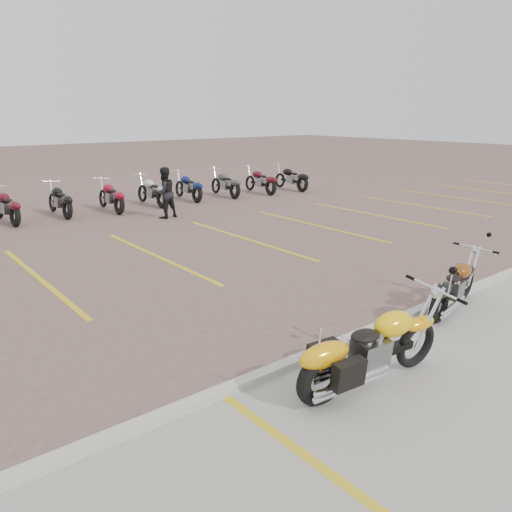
% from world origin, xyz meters
% --- Properties ---
extents(ground, '(100.00, 100.00, 0.00)m').
position_xyz_m(ground, '(0.00, 0.00, 0.00)').
color(ground, '#715C51').
rests_on(ground, ground).
extents(curb, '(60.00, 0.18, 0.12)m').
position_xyz_m(curb, '(0.00, -2.00, 0.06)').
color(curb, '#ADAAA3').
rests_on(curb, ground).
extents(parking_stripes, '(38.00, 5.50, 0.01)m').
position_xyz_m(parking_stripes, '(0.00, 4.00, 0.00)').
color(parking_stripes, gold).
rests_on(parking_stripes, ground).
extents(yellow_cruiser, '(2.31, 0.43, 0.95)m').
position_xyz_m(yellow_cruiser, '(-0.77, -2.92, 0.47)').
color(yellow_cruiser, black).
rests_on(yellow_cruiser, ground).
extents(flame_cruiser, '(1.95, 0.52, 0.81)m').
position_xyz_m(flame_cruiser, '(2.32, -2.25, 0.40)').
color(flame_cruiser, black).
rests_on(flame_cruiser, ground).
extents(person_b, '(0.84, 0.68, 1.64)m').
position_xyz_m(person_b, '(2.39, 7.92, 0.82)').
color(person_b, black).
rests_on(person_b, ground).
extents(bg_bike_row, '(20.46, 2.01, 1.10)m').
position_xyz_m(bg_bike_row, '(-0.19, 10.16, 0.55)').
color(bg_bike_row, black).
rests_on(bg_bike_row, ground).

